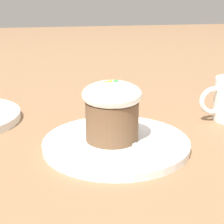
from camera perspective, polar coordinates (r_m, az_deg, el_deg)
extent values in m
plane|color=#846042|center=(0.64, 0.63, -5.36)|extent=(4.00, 4.00, 0.00)
cylinder|color=white|center=(0.64, 0.63, -4.83)|extent=(0.25, 0.25, 0.01)
cylinder|color=brown|center=(0.62, 0.00, -1.32)|extent=(0.09, 0.09, 0.07)
ellipsoid|color=white|center=(0.61, 0.00, 2.69)|extent=(0.10, 0.10, 0.04)
cone|color=orange|center=(0.60, -0.92, 4.51)|extent=(0.02, 0.01, 0.01)
sphere|color=green|center=(0.60, 0.13, 4.56)|extent=(0.01, 0.01, 0.01)
cube|color=#B7B7BC|center=(0.59, 5.27, -5.76)|extent=(0.05, 0.07, 0.00)
ellipsoid|color=#B7B7BC|center=(0.63, 1.77, -4.12)|extent=(0.06, 0.06, 0.01)
torus|color=white|center=(0.77, 15.16, 1.69)|extent=(0.06, 0.01, 0.06)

